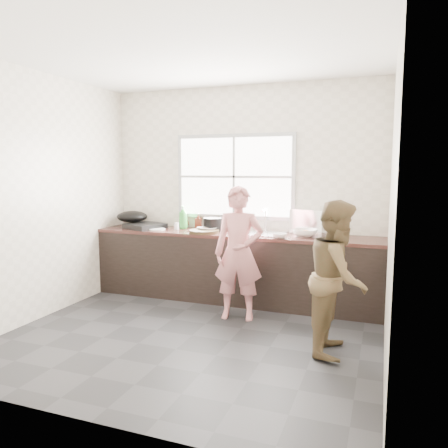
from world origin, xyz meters
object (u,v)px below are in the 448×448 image
(bottle_brown_short, at_px, (184,222))
(plate_food, at_px, (157,229))
(burner, at_px, (145,226))
(bottle_brown_tall, at_px, (198,221))
(bowl_crabs, at_px, (304,234))
(bottle_green, at_px, (183,217))
(person_side, at_px, (338,277))
(woman, at_px, (239,257))
(glass_jar, at_px, (177,226))
(wok, at_px, (132,217))
(bowl_held, at_px, (280,235))
(pot_lid_right, at_px, (155,228))
(pot_lid_left, at_px, (138,228))
(cutting_board, at_px, (204,231))
(dish_rack, at_px, (310,222))
(black_pot, at_px, (213,225))
(bowl_mince, at_px, (208,229))

(bottle_brown_short, bearing_deg, plate_food, -121.72)
(burner, bearing_deg, bottle_brown_tall, 21.37)
(bowl_crabs, xyz_separation_m, bottle_brown_short, (-1.67, 0.23, 0.04))
(bottle_green, bearing_deg, bowl_crabs, -4.32)
(person_side, bearing_deg, woman, 64.53)
(woman, height_order, glass_jar, woman)
(bowl_crabs, height_order, wok, wok)
(bottle_brown_tall, bearing_deg, bowl_held, -19.92)
(pot_lid_right, bearing_deg, plate_food, -47.79)
(wok, bearing_deg, plate_food, -20.85)
(burner, xyz_separation_m, pot_lid_left, (-0.09, -0.03, -0.03))
(bottle_brown_tall, relative_size, wok, 0.44)
(person_side, height_order, bottle_brown_tall, person_side)
(bowl_crabs, bearing_deg, pot_lid_right, -179.58)
(person_side, height_order, plate_food, person_side)
(cutting_board, bearing_deg, glass_jar, 160.01)
(dish_rack, height_order, pot_lid_right, dish_rack)
(bottle_brown_tall, bearing_deg, pot_lid_left, -159.19)
(glass_jar, bearing_deg, black_pot, 1.55)
(cutting_board, xyz_separation_m, wok, (-1.17, 0.21, 0.12))
(dish_rack, xyz_separation_m, pot_lid_left, (-2.26, -0.22, -0.15))
(pot_lid_right, bearing_deg, bottle_green, 21.32)
(bowl_crabs, xyz_separation_m, dish_rack, (0.04, 0.17, 0.12))
(bottle_brown_tall, xyz_separation_m, burner, (-0.67, -0.26, -0.06))
(wok, distance_m, pot_lid_left, 0.24)
(person_side, distance_m, cutting_board, 2.02)
(bottle_brown_tall, height_order, wok, wok)
(bowl_crabs, bearing_deg, pot_lid_left, -178.61)
(woman, relative_size, bowl_crabs, 6.48)
(cutting_board, relative_size, bottle_brown_short, 2.40)
(plate_food, relative_size, pot_lid_left, 0.90)
(bottle_green, xyz_separation_m, pot_lid_right, (-0.35, -0.14, -0.15))
(bowl_mince, height_order, pot_lid_right, bowl_mince)
(bottle_brown_tall, bearing_deg, bowl_mince, -47.70)
(pot_lid_left, bearing_deg, dish_rack, 5.64)
(bowl_mince, bearing_deg, bottle_green, 159.04)
(cutting_board, height_order, pot_lid_right, cutting_board)
(pot_lid_right, bearing_deg, dish_rack, 5.18)
(cutting_board, bearing_deg, black_pot, 77.43)
(cutting_board, height_order, dish_rack, dish_rack)
(black_pot, height_order, bottle_brown_tall, bottle_brown_tall)
(person_side, height_order, wok, person_side)
(bowl_mince, relative_size, burner, 0.56)
(black_pot, height_order, glass_jar, black_pot)
(bowl_held, height_order, black_pot, black_pot)
(glass_jar, relative_size, wok, 0.22)
(person_side, distance_m, bottle_green, 2.53)
(plate_food, bearing_deg, wok, 159.15)
(person_side, distance_m, bowl_crabs, 1.30)
(dish_rack, bearing_deg, bowl_crabs, -88.68)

